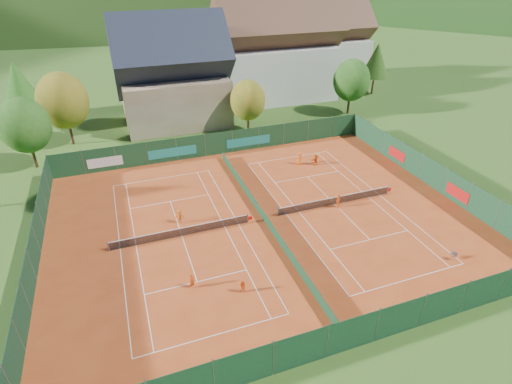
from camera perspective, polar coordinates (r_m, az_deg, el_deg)
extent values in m
plane|color=#2F561B|center=(39.22, 1.00, -3.94)|extent=(600.00, 600.00, 0.00)
cube|color=#AC3F19|center=(39.21, 1.00, -3.91)|extent=(40.00, 32.00, 0.01)
cube|color=white|center=(47.67, -13.22, 1.96)|extent=(10.97, 0.06, 0.00)
cube|color=white|center=(28.97, -5.85, -19.65)|extent=(10.97, 0.06, 0.00)
cube|color=white|center=(37.48, -18.84, -7.68)|extent=(0.06, 23.77, 0.00)
cube|color=white|center=(38.53, -2.51, -4.62)|extent=(0.06, 23.77, 0.00)
cube|color=white|center=(37.43, -16.76, -7.32)|extent=(0.06, 23.77, 0.00)
cube|color=white|center=(38.23, -4.47, -5.02)|extent=(0.06, 23.77, 0.00)
cube|color=white|center=(42.91, -12.14, -1.33)|extent=(8.23, 0.06, 0.00)
cube|color=white|center=(32.71, -8.38, -12.57)|extent=(8.23, 0.06, 0.00)
cube|color=white|center=(37.61, -10.54, -6.19)|extent=(0.06, 12.80, 0.00)
cube|color=white|center=(51.43, 4.64, 4.92)|extent=(10.97, 0.06, 0.00)
cube|color=white|center=(34.82, 21.05, -11.54)|extent=(10.97, 0.06, 0.00)
cube|color=white|center=(40.03, 4.37, -3.20)|extent=(0.06, 23.77, 0.00)
cube|color=white|center=(45.09, 17.23, -0.41)|extent=(0.06, 23.77, 0.00)
cube|color=white|center=(40.53, 6.15, -2.82)|extent=(0.06, 23.77, 0.00)
cube|color=white|center=(44.35, 15.80, -0.73)|extent=(0.06, 23.77, 0.00)
cube|color=white|center=(47.06, 7.35, 2.17)|extent=(8.23, 0.06, 0.00)
cube|color=white|center=(37.99, 15.97, -6.56)|extent=(8.23, 0.06, 0.00)
cube|color=white|center=(42.28, 11.19, -1.73)|extent=(0.06, 12.80, 0.00)
cylinder|color=#59595B|center=(37.24, -20.37, -7.31)|extent=(0.10, 0.10, 1.02)
cylinder|color=#59595B|center=(38.48, -1.23, -3.75)|extent=(0.10, 0.10, 1.02)
cube|color=black|center=(37.35, -10.60, -5.64)|extent=(12.80, 0.02, 0.86)
cube|color=white|center=(37.10, -10.66, -5.11)|extent=(12.80, 0.04, 0.06)
cube|color=red|center=(38.58, -0.87, -3.75)|extent=(0.40, 0.04, 0.40)
cylinder|color=#59595B|center=(39.44, 3.18, -2.85)|extent=(0.10, 0.10, 1.02)
cylinder|color=#59595B|center=(45.37, 18.26, 0.33)|extent=(0.10, 0.10, 1.02)
cube|color=black|center=(42.05, 11.25, -1.22)|extent=(12.80, 0.02, 0.86)
cube|color=white|center=(41.83, 11.31, -0.72)|extent=(12.80, 0.04, 0.06)
cube|color=red|center=(45.54, 18.50, 0.32)|extent=(0.40, 0.04, 0.40)
cube|color=#13341E|center=(38.93, 1.01, -3.31)|extent=(0.03, 28.80, 1.00)
cube|color=#163D21|center=(51.90, -5.32, 6.94)|extent=(40.00, 0.04, 3.00)
cube|color=teal|center=(50.96, -11.83, 5.56)|extent=(6.00, 0.03, 1.20)
cube|color=teal|center=(53.01, -1.08, 7.23)|extent=(6.00, 0.03, 1.20)
cube|color=silver|center=(50.70, -20.75, 4.02)|extent=(4.00, 0.03, 1.20)
cube|color=#153B21|center=(27.66, 13.59, -19.08)|extent=(40.00, 0.04, 3.00)
cube|color=#12331F|center=(37.51, -29.15, -7.45)|extent=(0.04, 32.00, 3.00)
cube|color=#153A22|center=(48.37, 23.77, 2.47)|extent=(0.04, 32.00, 3.00)
cube|color=#B21414|center=(46.08, 26.82, -0.12)|extent=(0.03, 3.00, 1.20)
cube|color=#B21414|center=(52.40, 19.45, 5.13)|extent=(0.03, 3.00, 1.20)
cube|color=tan|center=(63.57, -11.52, 12.88)|extent=(15.00, 12.00, 7.00)
cube|color=#1E2333|center=(61.97, -12.16, 18.60)|extent=(16.20, 12.00, 12.00)
cube|color=silver|center=(73.84, 2.79, 16.68)|extent=(20.00, 11.00, 9.00)
cube|color=brown|center=(72.45, 2.94, 22.25)|extent=(21.60, 11.00, 11.00)
cube|color=silver|center=(86.97, 9.66, 18.10)|extent=(16.00, 10.00, 8.00)
cube|color=brown|center=(85.84, 10.06, 22.33)|extent=(17.28, 10.00, 10.00)
cylinder|color=#422F17|center=(55.26, -29.13, 4.44)|extent=(0.36, 0.36, 2.80)
ellipsoid|color=#275819|center=(53.88, -30.20, 8.24)|extent=(5.72, 5.72, 6.58)
cylinder|color=#432618|center=(60.14, -24.91, 7.64)|extent=(0.36, 0.36, 3.15)
ellipsoid|color=olive|center=(58.75, -25.87, 11.65)|extent=(6.44, 6.44, 7.40)
cylinder|color=#462D19|center=(68.44, -29.70, 9.19)|extent=(0.36, 0.36, 3.50)
cone|color=#26611B|center=(67.12, -30.81, 13.12)|extent=(5.60, 5.60, 6.50)
cylinder|color=#432E17|center=(58.91, -1.17, 9.72)|extent=(0.36, 0.36, 2.45)
ellipsoid|color=olive|center=(57.76, -1.20, 12.96)|extent=(5.01, 5.01, 5.76)
cylinder|color=#4B311A|center=(68.09, 13.07, 12.02)|extent=(0.36, 0.36, 2.80)
ellipsoid|color=#255618|center=(66.97, 13.47, 15.25)|extent=(5.72, 5.72, 6.58)
cylinder|color=#4E301C|center=(79.82, 16.32, 14.43)|extent=(0.36, 0.36, 3.15)
cone|color=#295117|center=(78.78, 16.81, 17.56)|extent=(5.04, 5.04, 5.85)
cylinder|color=#4D2F1B|center=(82.20, 8.35, 15.87)|extent=(0.36, 0.36, 3.50)
ellipsoid|color=olive|center=(81.10, 8.62, 19.29)|extent=(7.15, 7.15, 8.22)
ellipsoid|color=black|center=(337.09, -16.76, 18.35)|extent=(440.00, 440.00, 242.00)
ellipsoid|color=black|center=(339.84, 29.71, 16.53)|extent=(380.00, 380.00, 220.40)
cylinder|color=slate|center=(37.87, 26.38, -8.35)|extent=(0.02, 0.02, 0.80)
cylinder|color=slate|center=(38.06, 26.71, -8.22)|extent=(0.02, 0.02, 0.80)
cylinder|color=slate|center=(38.02, 26.08, -8.09)|extent=(0.02, 0.02, 0.80)
cylinder|color=slate|center=(38.21, 26.40, -7.97)|extent=(0.02, 0.02, 0.80)
cube|color=slate|center=(37.95, 26.45, -7.98)|extent=(0.34, 0.34, 0.30)
ellipsoid|color=#CCD833|center=(37.94, 26.46, -7.95)|extent=(0.28, 0.28, 0.16)
sphere|color=#CCD833|center=(33.76, -15.48, -11.87)|extent=(0.07, 0.07, 0.07)
sphere|color=#CCD833|center=(35.16, 9.60, -9.05)|extent=(0.07, 0.07, 0.07)
imported|color=#CC4612|center=(31.84, -9.12, -12.44)|extent=(0.60, 0.54, 1.37)
imported|color=#F15515|center=(31.10, -1.89, -13.42)|extent=(0.75, 0.72, 1.23)
imported|color=#D35A12|center=(38.97, -10.83, -3.42)|extent=(1.13, 0.91, 1.53)
imported|color=orange|center=(41.41, 11.69, -1.27)|extent=(0.87, 0.97, 1.58)
imported|color=orange|center=(49.55, 6.22, 4.77)|extent=(0.79, 0.54, 1.54)
imported|color=#DA5313|center=(49.67, 8.54, 4.59)|extent=(1.39, 0.78, 1.43)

